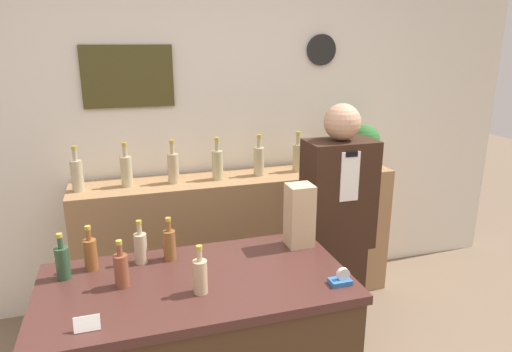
# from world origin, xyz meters

# --- Properties ---
(back_wall) EXTENTS (5.20, 0.09, 2.70)m
(back_wall) POSITION_xyz_m (-0.00, 2.00, 1.35)
(back_wall) COLOR silver
(back_wall) RESTS_ON ground_plane
(back_shelf) EXTENTS (2.28, 0.40, 0.97)m
(back_shelf) POSITION_xyz_m (0.23, 1.74, 0.49)
(back_shelf) COLOR #9E754C
(back_shelf) RESTS_ON ground_plane
(shopkeeper) EXTENTS (0.40, 0.25, 1.57)m
(shopkeeper) POSITION_xyz_m (0.63, 1.00, 0.78)
(shopkeeper) COLOR #331E14
(shopkeeper) RESTS_ON ground_plane
(potted_plant) EXTENTS (0.23, 0.23, 0.32)m
(potted_plant) POSITION_xyz_m (1.20, 1.72, 1.14)
(potted_plant) COLOR #B27047
(potted_plant) RESTS_ON back_shelf
(paper_bag) EXTENTS (0.13, 0.12, 0.32)m
(paper_bag) POSITION_xyz_m (0.26, 0.70, 1.07)
(paper_bag) COLOR tan
(paper_bag) RESTS_ON display_counter
(tape_dispenser) EXTENTS (0.09, 0.06, 0.07)m
(tape_dispenser) POSITION_xyz_m (0.29, 0.29, 0.93)
(tape_dispenser) COLOR #2D66A8
(tape_dispenser) RESTS_ON display_counter
(price_card_left) EXTENTS (0.09, 0.02, 0.06)m
(price_card_left) POSITION_xyz_m (-0.72, 0.26, 0.94)
(price_card_left) COLOR white
(price_card_left) RESTS_ON display_counter
(counter_bottle_0) EXTENTS (0.06, 0.06, 0.21)m
(counter_bottle_0) POSITION_xyz_m (-0.83, 0.68, 0.99)
(counter_bottle_0) COLOR #2A482D
(counter_bottle_0) RESTS_ON display_counter
(counter_bottle_1) EXTENTS (0.06, 0.06, 0.21)m
(counter_bottle_1) POSITION_xyz_m (-0.72, 0.74, 0.99)
(counter_bottle_1) COLOR brown
(counter_bottle_1) RESTS_ON display_counter
(counter_bottle_2) EXTENTS (0.06, 0.06, 0.21)m
(counter_bottle_2) POSITION_xyz_m (-0.59, 0.54, 0.99)
(counter_bottle_2) COLOR brown
(counter_bottle_2) RESTS_ON display_counter
(counter_bottle_3) EXTENTS (0.06, 0.06, 0.21)m
(counter_bottle_3) POSITION_xyz_m (-0.51, 0.74, 0.99)
(counter_bottle_3) COLOR tan
(counter_bottle_3) RESTS_ON display_counter
(counter_bottle_4) EXTENTS (0.06, 0.06, 0.21)m
(counter_bottle_4) POSITION_xyz_m (-0.38, 0.73, 0.99)
(counter_bottle_4) COLOR brown
(counter_bottle_4) RESTS_ON display_counter
(counter_bottle_5) EXTENTS (0.06, 0.06, 0.21)m
(counter_bottle_5) POSITION_xyz_m (-0.29, 0.40, 0.99)
(counter_bottle_5) COLOR tan
(counter_bottle_5) RESTS_ON display_counter
(shelf_bottle_0) EXTENTS (0.07, 0.07, 0.29)m
(shelf_bottle_0) POSITION_xyz_m (-0.83, 1.73, 1.08)
(shelf_bottle_0) COLOR tan
(shelf_bottle_0) RESTS_ON back_shelf
(shelf_bottle_1) EXTENTS (0.07, 0.07, 0.29)m
(shelf_bottle_1) POSITION_xyz_m (-0.53, 1.74, 1.08)
(shelf_bottle_1) COLOR tan
(shelf_bottle_1) RESTS_ON back_shelf
(shelf_bottle_2) EXTENTS (0.07, 0.07, 0.29)m
(shelf_bottle_2) POSITION_xyz_m (-0.23, 1.73, 1.08)
(shelf_bottle_2) COLOR tan
(shelf_bottle_2) RESTS_ON back_shelf
(shelf_bottle_3) EXTENTS (0.07, 0.07, 0.29)m
(shelf_bottle_3) POSITION_xyz_m (0.07, 1.72, 1.08)
(shelf_bottle_3) COLOR tan
(shelf_bottle_3) RESTS_ON back_shelf
(shelf_bottle_4) EXTENTS (0.07, 0.07, 0.29)m
(shelf_bottle_4) POSITION_xyz_m (0.37, 1.73, 1.08)
(shelf_bottle_4) COLOR tan
(shelf_bottle_4) RESTS_ON back_shelf
(shelf_bottle_5) EXTENTS (0.07, 0.07, 0.29)m
(shelf_bottle_5) POSITION_xyz_m (0.68, 1.75, 1.08)
(shelf_bottle_5) COLOR tan
(shelf_bottle_5) RESTS_ON back_shelf
(shelf_bottle_6) EXTENTS (0.07, 0.07, 0.29)m
(shelf_bottle_6) POSITION_xyz_m (0.98, 1.73, 1.08)
(shelf_bottle_6) COLOR tan
(shelf_bottle_6) RESTS_ON back_shelf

